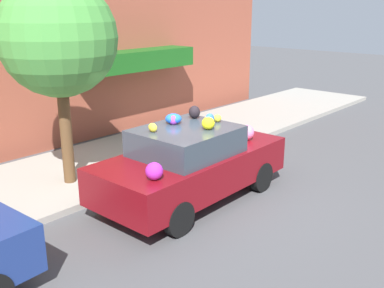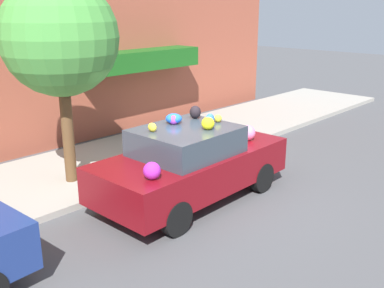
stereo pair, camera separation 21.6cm
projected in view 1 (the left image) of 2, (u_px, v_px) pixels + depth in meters
name	position (u px, v px, depth m)	size (l,w,h in m)	color
ground_plane	(188.00, 197.00, 9.03)	(60.00, 60.00, 0.00)	#4C4C4F
sidewalk_curb	(104.00, 164.00, 10.73)	(24.00, 3.20, 0.13)	#9E998E
building_facade	(47.00, 26.00, 11.31)	(18.00, 1.20, 6.48)	#9E4C38
street_tree	(58.00, 38.00, 8.62)	(2.31, 2.31, 4.13)	brown
fire_hydrant	(206.00, 132.00, 11.94)	(0.20, 0.20, 0.70)	#B2B2B7
art_car	(191.00, 162.00, 8.70)	(4.08, 1.83, 1.75)	maroon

